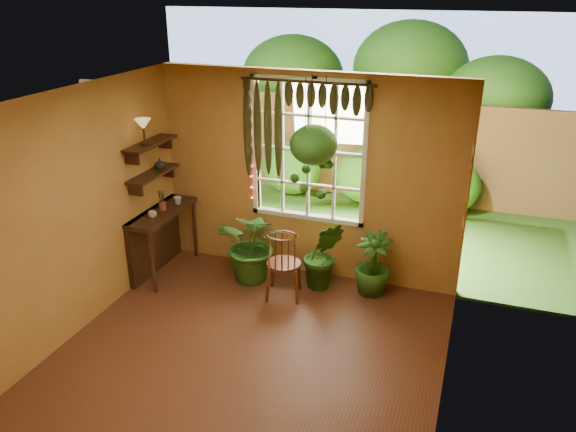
% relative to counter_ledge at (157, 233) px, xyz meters
% --- Properties ---
extents(floor, '(4.50, 4.50, 0.00)m').
position_rel_counter_ledge_xyz_m(floor, '(1.91, -1.60, -0.55)').
color(floor, brown).
rests_on(floor, ground).
extents(ceiling, '(4.50, 4.50, 0.00)m').
position_rel_counter_ledge_xyz_m(ceiling, '(1.91, -1.60, 2.15)').
color(ceiling, silver).
rests_on(ceiling, wall_back).
extents(wall_back, '(4.00, 0.00, 4.00)m').
position_rel_counter_ledge_xyz_m(wall_back, '(1.91, 0.65, 0.80)').
color(wall_back, '#C29042').
rests_on(wall_back, floor).
extents(wall_left, '(0.00, 4.50, 4.50)m').
position_rel_counter_ledge_xyz_m(wall_left, '(-0.09, -1.60, 0.80)').
color(wall_left, '#C29042').
rests_on(wall_left, floor).
extents(wall_right, '(0.00, 4.50, 4.50)m').
position_rel_counter_ledge_xyz_m(wall_right, '(3.91, -1.60, 0.80)').
color(wall_right, '#C29042').
rests_on(wall_right, floor).
extents(window, '(1.52, 0.10, 1.86)m').
position_rel_counter_ledge_xyz_m(window, '(1.91, 0.68, 1.15)').
color(window, white).
rests_on(window, wall_back).
extents(valance_vine, '(1.70, 0.12, 1.10)m').
position_rel_counter_ledge_xyz_m(valance_vine, '(1.82, 0.56, 1.73)').
color(valance_vine, '#361A0E').
rests_on(valance_vine, window).
extents(string_lights, '(0.03, 0.03, 1.54)m').
position_rel_counter_ledge_xyz_m(string_lights, '(1.15, 0.59, 1.20)').
color(string_lights, '#FF2633').
rests_on(string_lights, window).
extents(wall_plates, '(0.04, 0.32, 1.10)m').
position_rel_counter_ledge_xyz_m(wall_plates, '(3.89, 0.19, 1.00)').
color(wall_plates, '#F0E3C4').
rests_on(wall_plates, wall_right).
extents(counter_ledge, '(0.40, 1.20, 0.90)m').
position_rel_counter_ledge_xyz_m(counter_ledge, '(0.00, 0.00, 0.00)').
color(counter_ledge, '#361A0E').
rests_on(counter_ledge, floor).
extents(shelf_lower, '(0.25, 0.90, 0.04)m').
position_rel_counter_ledge_xyz_m(shelf_lower, '(0.03, 0.00, 0.85)').
color(shelf_lower, '#361A0E').
rests_on(shelf_lower, wall_left).
extents(shelf_upper, '(0.25, 0.90, 0.04)m').
position_rel_counter_ledge_xyz_m(shelf_upper, '(0.03, 0.00, 1.25)').
color(shelf_upper, '#361A0E').
rests_on(shelf_upper, wall_left).
extents(backyard, '(14.00, 10.00, 12.00)m').
position_rel_counter_ledge_xyz_m(backyard, '(2.15, 5.27, 0.73)').
color(backyard, '#2D5F1B').
rests_on(backyard, ground).
extents(windsor_chair, '(0.51, 0.53, 1.14)m').
position_rel_counter_ledge_xyz_m(windsor_chair, '(1.85, -0.10, -0.22)').
color(windsor_chair, maroon).
rests_on(windsor_chair, floor).
extents(potted_plant_left, '(0.93, 0.81, 1.01)m').
position_rel_counter_ledge_xyz_m(potted_plant_left, '(1.33, 0.21, -0.05)').
color(potted_plant_left, '#1B4312').
rests_on(potted_plant_left, floor).
extents(potted_plant_mid, '(0.62, 0.55, 0.93)m').
position_rel_counter_ledge_xyz_m(potted_plant_mid, '(2.25, 0.30, -0.09)').
color(potted_plant_mid, '#1B4312').
rests_on(potted_plant_mid, floor).
extents(potted_plant_right, '(0.55, 0.55, 0.82)m').
position_rel_counter_ledge_xyz_m(potted_plant_right, '(2.87, 0.37, -0.14)').
color(potted_plant_right, '#1B4312').
rests_on(potted_plant_right, floor).
extents(hanging_basket, '(0.57, 0.57, 1.44)m').
position_rel_counter_ledge_xyz_m(hanging_basket, '(2.09, 0.31, 1.29)').
color(hanging_basket, black).
rests_on(hanging_basket, ceiling).
extents(cup_a, '(0.12, 0.12, 0.09)m').
position_rel_counter_ledge_xyz_m(cup_a, '(0.13, -0.25, 0.39)').
color(cup_a, silver).
rests_on(cup_a, counter_ledge).
extents(cup_b, '(0.13, 0.13, 0.10)m').
position_rel_counter_ledge_xyz_m(cup_b, '(0.19, 0.28, 0.40)').
color(cup_b, beige).
rests_on(cup_b, counter_ledge).
extents(brush_jar, '(0.09, 0.09, 0.34)m').
position_rel_counter_ledge_xyz_m(brush_jar, '(0.11, 0.03, 0.48)').
color(brush_jar, brown).
rests_on(brush_jar, counter_ledge).
extents(shelf_vase, '(0.17, 0.17, 0.14)m').
position_rel_counter_ledge_xyz_m(shelf_vase, '(0.04, 0.16, 0.94)').
color(shelf_vase, '#B2AD99').
rests_on(shelf_vase, shelf_lower).
extents(tiffany_lamp, '(0.20, 0.20, 0.33)m').
position_rel_counter_ledge_xyz_m(tiffany_lamp, '(0.05, -0.14, 1.51)').
color(tiffany_lamp, '#583219').
rests_on(tiffany_lamp, shelf_upper).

